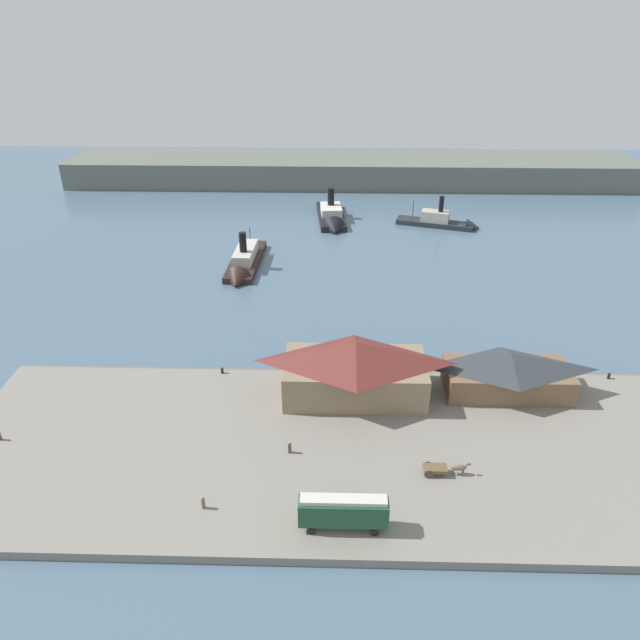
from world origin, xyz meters
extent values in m
plane|color=slate|center=(0.00, 0.00, 0.00)|extent=(320.00, 320.00, 0.00)
cube|color=gray|center=(0.00, -22.00, 0.60)|extent=(110.00, 36.00, 1.20)
cube|color=#666159|center=(0.00, -3.60, 0.50)|extent=(110.00, 0.80, 1.00)
cube|color=#847056|center=(-1.48, -9.97, 3.99)|extent=(20.69, 10.59, 5.59)
pyramid|color=maroon|center=(-1.48, -9.97, 8.46)|extent=(21.10, 11.12, 3.34)
cube|color=brown|center=(21.29, -8.67, 3.23)|extent=(18.37, 8.14, 4.05)
pyramid|color=#33383D|center=(21.29, -8.67, 6.50)|extent=(18.74, 8.55, 2.49)
cube|color=#1E4C2D|center=(-3.34, -35.60, 3.61)|extent=(9.90, 2.21, 3.02)
cube|color=beige|center=(-3.34, -35.60, 5.37)|extent=(9.51, 1.55, 0.50)
cylinder|color=black|center=(0.13, -34.49, 1.65)|extent=(0.90, 0.18, 0.90)
cylinder|color=black|center=(0.13, -36.70, 1.65)|extent=(0.90, 0.18, 0.90)
cylinder|color=black|center=(-6.81, -34.49, 1.65)|extent=(0.90, 0.18, 0.90)
cylinder|color=black|center=(-6.81, -36.70, 1.65)|extent=(0.90, 0.18, 0.90)
cube|color=brown|center=(8.17, -26.77, 2.05)|extent=(2.89, 1.60, 0.50)
cylinder|color=#4C3828|center=(7.30, -25.97, 1.80)|extent=(1.20, 0.10, 1.20)
cylinder|color=#4C3828|center=(7.30, -27.57, 1.80)|extent=(1.20, 0.10, 1.20)
ellipsoid|color=#7A6651|center=(11.02, -26.77, 2.30)|extent=(2.00, 0.70, 0.90)
ellipsoid|color=#7A6651|center=(12.12, -26.77, 2.85)|extent=(0.70, 0.32, 0.44)
cylinder|color=#7A6651|center=(11.62, -26.57, 1.70)|extent=(0.16, 0.16, 1.00)
cylinder|color=#7A6651|center=(11.62, -26.97, 1.70)|extent=(0.16, 0.16, 1.00)
cylinder|color=#7A6651|center=(10.42, -26.57, 1.70)|extent=(0.16, 0.16, 1.00)
cylinder|color=#7A6651|center=(10.42, -26.97, 1.70)|extent=(0.16, 0.16, 1.00)
cylinder|color=#4C3D33|center=(-49.14, -21.85, 1.86)|extent=(0.39, 0.39, 1.32)
cylinder|color=#6B5B4C|center=(-19.50, -33.17, 1.95)|extent=(0.44, 0.44, 1.51)
sphere|color=#CCA889|center=(-19.50, -33.17, 2.85)|extent=(0.28, 0.28, 0.28)
cylinder|color=#4C3D33|center=(-10.20, -23.32, 1.94)|extent=(0.43, 0.43, 1.49)
sphere|color=#CCA889|center=(-10.20, -23.32, 2.82)|extent=(0.27, 0.27, 0.27)
cylinder|color=black|center=(38.16, -4.94, 1.65)|extent=(0.44, 0.44, 0.90)
cylinder|color=black|center=(-22.15, -5.03, 1.65)|extent=(0.44, 0.44, 0.90)
cube|color=black|center=(-5.81, 73.02, 0.76)|extent=(8.63, 22.07, 1.52)
cone|color=black|center=(-4.86, 62.28, 0.76)|extent=(6.40, 4.40, 6.08)
cube|color=silver|center=(-5.81, 73.02, 2.59)|extent=(6.11, 8.72, 2.14)
cylinder|color=black|center=(-5.91, 74.11, 5.95)|extent=(1.80, 1.80, 4.58)
cylinder|color=brown|center=(-6.38, 79.46, 4.33)|extent=(0.24, 0.24, 5.61)
cube|color=#23282D|center=(21.68, 68.36, 0.63)|extent=(20.49, 10.26, 1.25)
cone|color=#23282D|center=(31.25, 65.47, 0.63)|extent=(4.66, 5.08, 4.22)
cube|color=#B2A893|center=(21.68, 68.36, 2.62)|extent=(7.88, 5.51, 2.75)
cylinder|color=black|center=(22.90, 67.99, 6.06)|extent=(1.23, 1.23, 4.12)
cylinder|color=brown|center=(15.94, 70.09, 3.87)|extent=(0.24, 0.24, 5.24)
cube|color=black|center=(-24.81, 41.36, 0.69)|extent=(7.01, 22.75, 1.37)
cone|color=black|center=(-25.22, 30.10, 0.69)|extent=(5.72, 4.26, 5.58)
cube|color=beige|center=(-24.81, 41.36, 2.62)|extent=(4.46, 11.87, 2.49)
cylinder|color=black|center=(-24.88, 39.30, 6.06)|extent=(1.59, 1.59, 4.39)
cylinder|color=brown|center=(-24.56, 48.11, 3.83)|extent=(0.24, 0.24, 4.91)
cube|color=#60665B|center=(0.00, 110.00, 4.00)|extent=(180.00, 24.00, 8.00)
camera|label=1|loc=(-4.63, -83.10, 53.45)|focal=33.44mm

